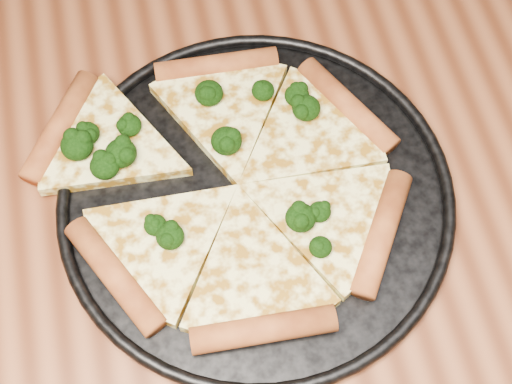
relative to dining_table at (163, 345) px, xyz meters
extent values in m
cube|color=brown|center=(0.00, 0.00, 0.07)|extent=(1.20, 0.90, 0.04)
cube|color=brown|center=(0.54, 0.39, -0.30)|extent=(0.06, 0.06, 0.71)
cylinder|color=black|center=(0.12, 0.09, 0.09)|extent=(0.36, 0.36, 0.01)
torus|color=black|center=(0.12, 0.09, 0.10)|extent=(0.38, 0.38, 0.01)
cylinder|color=#BC622F|center=(0.23, 0.17, 0.11)|extent=(0.08, 0.12, 0.02)
cylinder|color=#BC622F|center=(0.11, 0.24, 0.11)|extent=(0.13, 0.03, 0.02)
cylinder|color=#BC622F|center=(-0.06, 0.20, 0.11)|extent=(0.09, 0.12, 0.02)
cylinder|color=#BC622F|center=(-0.02, 0.04, 0.11)|extent=(0.08, 0.12, 0.02)
cylinder|color=#BC622F|center=(0.09, -0.04, 0.11)|extent=(0.13, 0.03, 0.02)
cylinder|color=#BC622F|center=(0.22, 0.03, 0.11)|extent=(0.09, 0.12, 0.02)
ellipsoid|color=black|center=(-0.04, 0.17, 0.12)|extent=(0.03, 0.03, 0.02)
ellipsoid|color=black|center=(0.00, 0.16, 0.12)|extent=(0.03, 0.03, 0.02)
ellipsoid|color=black|center=(0.01, 0.19, 0.12)|extent=(0.02, 0.02, 0.02)
ellipsoid|color=black|center=(0.16, 0.02, 0.12)|extent=(0.02, 0.02, 0.02)
ellipsoid|color=black|center=(0.18, 0.18, 0.12)|extent=(0.02, 0.02, 0.02)
ellipsoid|color=black|center=(0.15, 0.05, 0.12)|extent=(0.03, 0.03, 0.02)
ellipsoid|color=black|center=(0.17, 0.06, 0.12)|extent=(0.02, 0.02, 0.02)
ellipsoid|color=black|center=(0.02, 0.08, 0.12)|extent=(0.02, 0.02, 0.02)
ellipsoid|color=black|center=(-0.02, 0.15, 0.12)|extent=(0.03, 0.03, 0.02)
ellipsoid|color=black|center=(0.03, 0.06, 0.12)|extent=(0.03, 0.03, 0.02)
ellipsoid|color=black|center=(0.09, 0.20, 0.12)|extent=(0.03, 0.03, 0.02)
ellipsoid|color=black|center=(-0.03, 0.18, 0.12)|extent=(0.02, 0.02, 0.02)
ellipsoid|color=black|center=(0.18, 0.17, 0.12)|extent=(0.03, 0.03, 0.02)
ellipsoid|color=black|center=(0.15, 0.20, 0.12)|extent=(0.02, 0.02, 0.02)
ellipsoid|color=black|center=(0.10, 0.15, 0.12)|extent=(0.03, 0.03, 0.02)
camera|label=1|loc=(0.05, -0.20, 0.72)|focal=51.24mm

